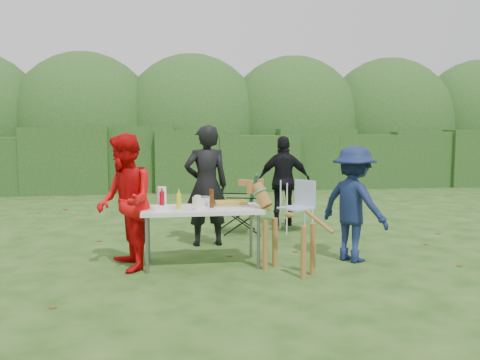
{
  "coord_description": "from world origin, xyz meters",
  "views": [
    {
      "loc": [
        -0.8,
        -6.19,
        1.76
      ],
      "look_at": [
        0.24,
        0.94,
        1.0
      ],
      "focal_mm": 38.0,
      "sensor_mm": 36.0,
      "label": 1
    }
  ],
  "objects": [
    {
      "name": "plate_stack",
      "position": [
        -0.89,
        0.07,
        0.77
      ],
      "size": [
        0.24,
        0.24,
        0.05
      ],
      "primitive_type": "cylinder",
      "color": "white",
      "rests_on": "folding_table"
    },
    {
      "name": "beer_bottle",
      "position": [
        -0.24,
        0.14,
        0.86
      ],
      "size": [
        0.06,
        0.06,
        0.24
      ],
      "primitive_type": "cylinder",
      "color": "#47230F",
      "rests_on": "folding_table"
    },
    {
      "name": "child",
      "position": [
        1.61,
        0.08,
        0.76
      ],
      "size": [
        1.01,
        1.12,
        1.51
      ],
      "primitive_type": "imported",
      "rotation": [
        0.0,
        0.0,
        2.16
      ],
      "color": "#121F47",
      "rests_on": "ground"
    },
    {
      "name": "dog",
      "position": [
        0.65,
        -0.32,
        0.53
      ],
      "size": [
        1.08,
        1.15,
        1.07
      ],
      "primitive_type": null,
      "rotation": [
        0.0,
        0.0,
        2.28
      ],
      "color": "olive",
      "rests_on": "ground"
    },
    {
      "name": "mustard_bottle",
      "position": [
        -0.66,
        0.07,
        0.84
      ],
      "size": [
        0.06,
        0.06,
        0.2
      ],
      "primitive_type": "cylinder",
      "color": "#C1C914",
      "rests_on": "folding_table"
    },
    {
      "name": "person_black_puffy",
      "position": [
        1.26,
        2.58,
        0.8
      ],
      "size": [
        0.97,
        0.49,
        1.6
      ],
      "primitive_type": "imported",
      "rotation": [
        0.0,
        0.0,
        3.03
      ],
      "color": "black",
      "rests_on": "ground"
    },
    {
      "name": "ground",
      "position": [
        0.0,
        0.0,
        0.0
      ],
      "size": [
        80.0,
        80.0,
        0.0
      ],
      "primitive_type": "plane",
      "color": "#1E4211"
    },
    {
      "name": "food_tray",
      "position": [
        0.02,
        0.29,
        0.75
      ],
      "size": [
        0.45,
        0.3,
        0.02
      ],
      "primitive_type": "cube",
      "color": "#B7B7BA",
      "rests_on": "folding_table"
    },
    {
      "name": "shrub_backdrop",
      "position": [
        0.0,
        9.6,
        1.6
      ],
      "size": [
        20.0,
        2.6,
        3.2
      ],
      "primitive_type": "ellipsoid",
      "color": "#3D6628",
      "rests_on": "ground"
    },
    {
      "name": "folding_table",
      "position": [
        -0.37,
        0.15,
        0.69
      ],
      "size": [
        1.5,
        0.7,
        0.74
      ],
      "color": "silver",
      "rests_on": "ground"
    },
    {
      "name": "person_cook",
      "position": [
        -0.22,
        1.24,
        0.89
      ],
      "size": [
        0.69,
        0.49,
        1.79
      ],
      "primitive_type": "imported",
      "rotation": [
        0.0,
        0.0,
        3.24
      ],
      "color": "black",
      "rests_on": "ground"
    },
    {
      "name": "camping_chair",
      "position": [
        0.39,
        2.02,
        0.5
      ],
      "size": [
        0.75,
        0.75,
        1.0
      ],
      "primitive_type": null,
      "rotation": [
        0.0,
        0.0,
        2.92
      ],
      "color": "#193E23",
      "rests_on": "ground"
    },
    {
      "name": "ketchup_bottle",
      "position": [
        -0.86,
        0.1,
        0.85
      ],
      "size": [
        0.06,
        0.06,
        0.22
      ],
      "primitive_type": "cylinder",
      "color": "#A70617",
      "rests_on": "folding_table"
    },
    {
      "name": "lawn_chair",
      "position": [
        1.35,
        2.03,
        0.43
      ],
      "size": [
        0.71,
        0.71,
        0.87
      ],
      "primitive_type": null,
      "rotation": [
        0.0,
        0.0,
        3.71
      ],
      "color": "#3A79BC",
      "rests_on": "ground"
    },
    {
      "name": "focaccia_bread",
      "position": [
        0.02,
        0.29,
        0.78
      ],
      "size": [
        0.4,
        0.26,
        0.04
      ],
      "primitive_type": "cube",
      "color": "gold",
      "rests_on": "food_tray"
    },
    {
      "name": "hedge_row",
      "position": [
        0.0,
        8.0,
        0.85
      ],
      "size": [
        22.0,
        1.4,
        1.7
      ],
      "primitive_type": "cube",
      "color": "#23471C",
      "rests_on": "ground"
    },
    {
      "name": "cup_stack",
      "position": [
        -0.43,
        -0.02,
        0.83
      ],
      "size": [
        0.08,
        0.08,
        0.18
      ],
      "primitive_type": "cylinder",
      "color": "white",
      "rests_on": "folding_table"
    },
    {
      "name": "pasta_bowl",
      "position": [
        -0.35,
        0.4,
        0.79
      ],
      "size": [
        0.26,
        0.26,
        0.1
      ],
      "primitive_type": "cylinder",
      "color": "silver",
      "rests_on": "folding_table"
    },
    {
      "name": "person_red_jacket",
      "position": [
        -1.31,
        0.09,
        0.84
      ],
      "size": [
        0.84,
        0.97,
        1.68
      ],
      "primitive_type": "imported",
      "rotation": [
        0.0,
        0.0,
        -1.28
      ],
      "color": "red",
      "rests_on": "ground"
    },
    {
      "name": "paper_towel_roll",
      "position": [
        -0.87,
        0.26,
        0.87
      ],
      "size": [
        0.12,
        0.12,
        0.26
      ],
      "primitive_type": "cylinder",
      "color": "white",
      "rests_on": "folding_table"
    }
  ]
}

